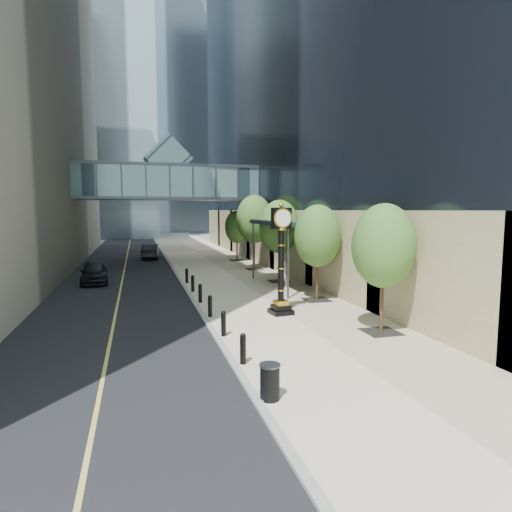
{
  "coord_description": "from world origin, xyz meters",
  "views": [
    {
      "loc": [
        -5.9,
        -12.01,
        5.02
      ],
      "look_at": [
        -0.63,
        6.85,
        2.91
      ],
      "focal_mm": 30.0,
      "sensor_mm": 36.0,
      "label": 1
    }
  ],
  "objects_px": {
    "car_near": "(94,272)",
    "car_far": "(150,251)",
    "pedestrian": "(284,274)",
    "trash_bin": "(270,383)",
    "street_clock": "(281,266)"
  },
  "relations": [
    {
      "from": "street_clock",
      "to": "car_far",
      "type": "height_order",
      "value": "street_clock"
    },
    {
      "from": "street_clock",
      "to": "pedestrian",
      "type": "relative_size",
      "value": 3.05
    },
    {
      "from": "trash_bin",
      "to": "car_far",
      "type": "height_order",
      "value": "car_far"
    },
    {
      "from": "street_clock",
      "to": "car_near",
      "type": "relative_size",
      "value": 1.21
    },
    {
      "from": "pedestrian",
      "to": "car_near",
      "type": "relative_size",
      "value": 0.4
    },
    {
      "from": "street_clock",
      "to": "trash_bin",
      "type": "xyz_separation_m",
      "value": [
        -3.3,
        -8.75,
        -1.85
      ]
    },
    {
      "from": "street_clock",
      "to": "car_near",
      "type": "bearing_deg",
      "value": 121.34
    },
    {
      "from": "street_clock",
      "to": "car_near",
      "type": "distance_m",
      "value": 15.31
    },
    {
      "from": "street_clock",
      "to": "trash_bin",
      "type": "relative_size",
      "value": 5.89
    },
    {
      "from": "car_near",
      "to": "car_far",
      "type": "relative_size",
      "value": 0.96
    },
    {
      "from": "car_near",
      "to": "car_far",
      "type": "xyz_separation_m",
      "value": [
        4.18,
        14.38,
        0.01
      ]
    },
    {
      "from": "trash_bin",
      "to": "car_far",
      "type": "relative_size",
      "value": 0.2
    },
    {
      "from": "pedestrian",
      "to": "car_near",
      "type": "bearing_deg",
      "value": -17.45
    },
    {
      "from": "trash_bin",
      "to": "street_clock",
      "type": "bearing_deg",
      "value": 69.32
    },
    {
      "from": "pedestrian",
      "to": "car_far",
      "type": "distance_m",
      "value": 21.16
    }
  ]
}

